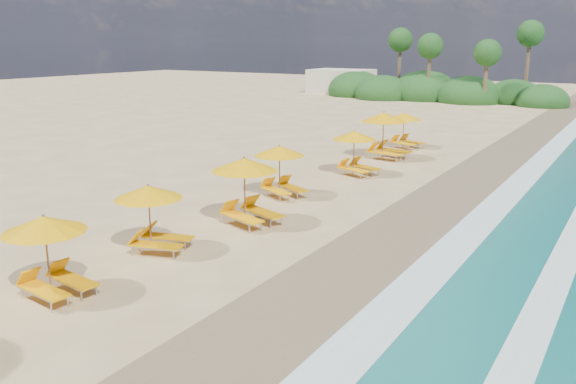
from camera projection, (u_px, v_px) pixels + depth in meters
ground at (288, 226)px, 20.22m from camera, size 160.00×160.00×0.00m
wet_sand at (399, 246)px, 18.20m from camera, size 4.00×160.00×0.01m
surf_foam at (489, 263)px, 16.82m from camera, size 4.00×160.00×0.01m
station_2 at (50, 251)px, 14.45m from camera, size 2.38×2.24×2.08m
station_3 at (154, 214)px, 17.58m from camera, size 2.61×2.54×2.07m
station_4 at (248, 186)px, 20.21m from camera, size 2.96×2.89×2.34m
station_5 at (282, 168)px, 23.85m from camera, size 2.77×2.76×2.10m
station_6 at (356, 150)px, 27.69m from camera, size 2.68×2.62×2.12m
station_7 at (386, 132)px, 31.45m from camera, size 2.92×2.76×2.52m
station_8 at (406, 128)px, 34.74m from camera, size 2.71×2.68×2.09m
treeline at (433, 91)px, 62.58m from camera, size 25.80×8.80×9.74m
beach_building at (341, 81)px, 70.65m from camera, size 7.00×5.00×2.80m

